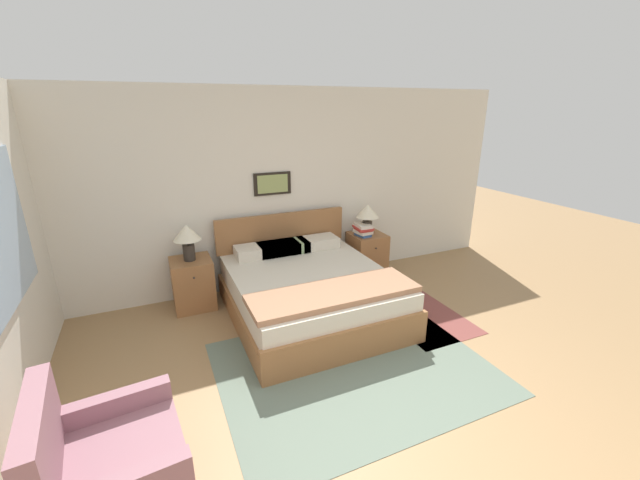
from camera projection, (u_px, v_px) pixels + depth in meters
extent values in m
plane|color=#99754C|center=(407.00, 467.00, 2.70)|extent=(16.00, 16.00, 0.00)
cube|color=silver|center=(264.00, 191.00, 5.12)|extent=(7.35, 0.06, 2.60)
cube|color=black|center=(272.00, 184.00, 5.09)|extent=(0.50, 0.02, 0.29)
cube|color=#8E9E5B|center=(273.00, 184.00, 5.08)|extent=(0.41, 0.00, 0.23)
cube|color=slate|center=(354.00, 368.00, 3.72)|extent=(2.48, 1.94, 0.01)
cube|color=brown|center=(416.00, 311.00, 4.74)|extent=(0.85, 1.45, 0.01)
cube|color=#936038|center=(310.00, 305.00, 4.62)|extent=(1.77, 2.03, 0.28)
cube|color=#936038|center=(350.00, 333.00, 3.71)|extent=(1.77, 0.06, 0.08)
cube|color=beige|center=(310.00, 283.00, 4.53)|extent=(1.70, 1.95, 0.27)
cube|color=#936038|center=(282.00, 230.00, 5.26)|extent=(1.77, 0.06, 0.46)
cube|color=#9E7051|center=(334.00, 293.00, 3.93)|extent=(1.74, 0.57, 0.06)
cube|color=beige|center=(256.00, 251.00, 4.95)|extent=(0.52, 0.32, 0.14)
cube|color=beige|center=(318.00, 242.00, 5.28)|extent=(0.52, 0.32, 0.14)
cube|color=gray|center=(288.00, 247.00, 5.11)|extent=(0.52, 0.32, 0.14)
cube|color=gray|center=(278.00, 248.00, 5.06)|extent=(0.52, 0.32, 0.14)
cube|color=#8E606B|center=(120.00, 479.00, 2.38)|extent=(0.83, 0.86, 0.43)
cube|color=#8E606B|center=(40.00, 442.00, 2.08)|extent=(0.19, 0.80, 0.46)
cube|color=#8E606B|center=(110.00, 405.00, 2.57)|extent=(0.76, 0.17, 0.14)
cube|color=#936038|center=(193.00, 283.00, 4.78)|extent=(0.47, 0.46, 0.62)
sphere|color=#332D28|center=(194.00, 278.00, 4.51)|extent=(0.02, 0.02, 0.02)
cube|color=#936038|center=(367.00, 254.00, 5.72)|extent=(0.47, 0.46, 0.62)
sphere|color=#332D28|center=(376.00, 248.00, 5.45)|extent=(0.02, 0.02, 0.02)
cylinder|color=#2D2823|center=(189.00, 252.00, 4.64)|extent=(0.14, 0.14, 0.20)
cylinder|color=#2D2823|center=(188.00, 242.00, 4.60)|extent=(0.02, 0.02, 0.06)
cone|color=beige|center=(187.00, 232.00, 4.56)|extent=(0.32, 0.32, 0.18)
cylinder|color=#2D2823|center=(367.00, 228.00, 5.57)|extent=(0.14, 0.14, 0.20)
cylinder|color=#2D2823|center=(367.00, 219.00, 5.53)|extent=(0.02, 0.02, 0.06)
cone|color=beige|center=(368.00, 211.00, 5.49)|extent=(0.32, 0.32, 0.18)
cube|color=#335693|center=(363.00, 235.00, 5.53)|extent=(0.18, 0.24, 0.04)
cube|color=silver|center=(363.00, 232.00, 5.51)|extent=(0.22, 0.26, 0.04)
cube|color=#B7332D|center=(363.00, 229.00, 5.50)|extent=(0.20, 0.24, 0.02)
cube|color=#B7332D|center=(363.00, 228.00, 5.50)|extent=(0.23, 0.29, 0.03)
cube|color=silver|center=(363.00, 225.00, 5.48)|extent=(0.20, 0.28, 0.04)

